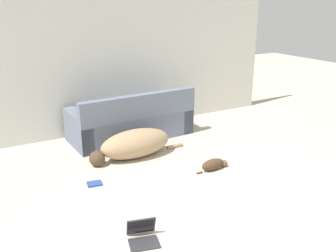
# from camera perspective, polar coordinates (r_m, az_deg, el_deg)

# --- Properties ---
(ground_plane) EXTENTS (20.00, 20.00, 0.00)m
(ground_plane) POSITION_cam_1_polar(r_m,az_deg,el_deg) (3.96, 13.93, -16.80)
(ground_plane) COLOR #BCB29E
(wall_back) EXTENTS (6.54, 0.06, 2.76)m
(wall_back) POSITION_cam_1_polar(r_m,az_deg,el_deg) (6.65, -8.75, 10.91)
(wall_back) COLOR beige
(wall_back) RESTS_ON ground_plane
(couch) EXTENTS (2.09, 0.97, 0.83)m
(couch) POSITION_cam_1_polar(r_m,az_deg,el_deg) (6.42, -5.59, 0.58)
(couch) COLOR slate
(couch) RESTS_ON ground_plane
(dog) EXTENTS (1.57, 0.51, 0.43)m
(dog) POSITION_cam_1_polar(r_m,az_deg,el_deg) (5.62, -5.19, -2.78)
(dog) COLOR #A38460
(dog) RESTS_ON ground_plane
(cat) EXTENTS (0.53, 0.16, 0.16)m
(cat) POSITION_cam_1_polar(r_m,az_deg,el_deg) (5.29, 7.00, -5.83)
(cat) COLOR #473323
(cat) RESTS_ON ground_plane
(laptop_open) EXTENTS (0.35, 0.36, 0.22)m
(laptop_open) POSITION_cam_1_polar(r_m,az_deg,el_deg) (3.86, -3.94, -15.99)
(laptop_open) COLOR #2D2D33
(laptop_open) RESTS_ON ground_plane
(book_blue) EXTENTS (0.20, 0.17, 0.02)m
(book_blue) POSITION_cam_1_polar(r_m,az_deg,el_deg) (4.97, -11.14, -8.62)
(book_blue) COLOR #28428E
(book_blue) RESTS_ON ground_plane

